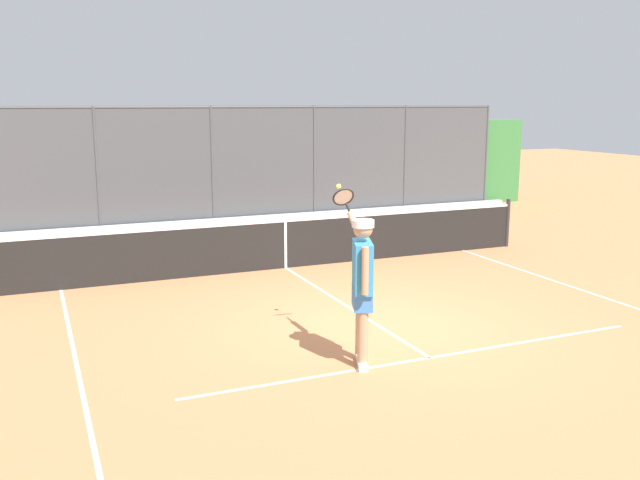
# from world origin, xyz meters

# --- Properties ---
(ground_plane) EXTENTS (60.00, 60.00, 0.00)m
(ground_plane) POSITION_xyz_m (0.00, 0.00, 0.00)
(ground_plane) COLOR #C67A4C
(court_line_markings) EXTENTS (8.29, 9.55, 0.01)m
(court_line_markings) POSITION_xyz_m (0.00, 1.73, 0.00)
(court_line_markings) COLOR white
(court_line_markings) RESTS_ON ground
(fence_backdrop) EXTENTS (20.45, 1.37, 3.09)m
(fence_backdrop) POSITION_xyz_m (-0.00, -9.98, 1.31)
(fence_backdrop) COLOR #474C51
(fence_backdrop) RESTS_ON ground
(tennis_net) EXTENTS (10.65, 0.09, 1.07)m
(tennis_net) POSITION_xyz_m (0.00, -3.83, 0.49)
(tennis_net) COLOR #2D2D2D
(tennis_net) RESTS_ON ground
(tennis_player) EXTENTS (0.51, 1.45, 2.10)m
(tennis_player) POSITION_xyz_m (0.88, 1.24, 1.08)
(tennis_player) COLOR silver
(tennis_player) RESTS_ON ground
(tennis_ball_near_baseline) EXTENTS (0.07, 0.07, 0.07)m
(tennis_ball_near_baseline) POSITION_xyz_m (-0.80, -2.01, 0.03)
(tennis_ball_near_baseline) COLOR #D6E042
(tennis_ball_near_baseline) RESTS_ON ground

